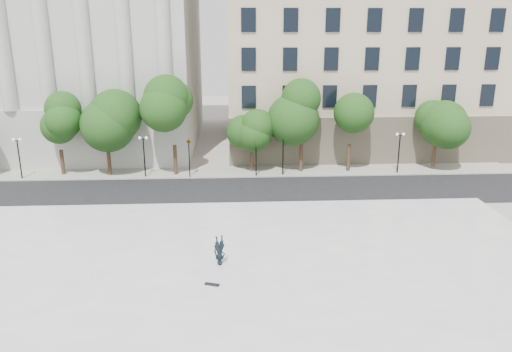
# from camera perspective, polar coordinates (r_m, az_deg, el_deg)

# --- Properties ---
(ground) EXTENTS (160.00, 160.00, 0.00)m
(ground) POSITION_cam_1_polar(r_m,az_deg,el_deg) (26.91, -7.40, -14.16)
(ground) COLOR #AFACA5
(ground) RESTS_ON ground
(plaza) EXTENTS (44.00, 22.00, 0.45)m
(plaza) POSITION_cam_1_polar(r_m,az_deg,el_deg) (29.42, -6.99, -10.78)
(plaza) COLOR white
(plaza) RESTS_ON ground
(street) EXTENTS (60.00, 8.00, 0.02)m
(street) POSITION_cam_1_polar(r_m,az_deg,el_deg) (43.32, -5.69, -1.83)
(street) COLOR black
(street) RESTS_ON ground
(far_sidewalk) EXTENTS (60.00, 4.00, 0.12)m
(far_sidewalk) POSITION_cam_1_polar(r_m,az_deg,el_deg) (49.03, -5.39, 0.47)
(far_sidewalk) COLOR #A5A398
(far_sidewalk) RESTS_ON ground
(building_west) EXTENTS (31.50, 27.65, 25.60)m
(building_west) POSITION_cam_1_polar(r_m,az_deg,el_deg) (64.51, -21.00, 14.94)
(building_west) COLOR #B8B8B3
(building_west) RESTS_ON ground
(building_east) EXTENTS (36.00, 26.15, 23.00)m
(building_east) POSITION_cam_1_polar(r_m,az_deg,el_deg) (64.50, 13.49, 14.01)
(building_east) COLOR beige
(building_east) RESTS_ON ground
(traffic_light_west) EXTENTS (0.78, 1.93, 4.26)m
(traffic_light_west) POSITION_cam_1_polar(r_m,az_deg,el_deg) (46.58, -7.73, 4.22)
(traffic_light_west) COLOR black
(traffic_light_west) RESTS_ON ground
(traffic_light_east) EXTENTS (0.69, 1.60, 4.13)m
(traffic_light_east) POSITION_cam_1_polar(r_m,az_deg,el_deg) (46.50, 0.01, 4.17)
(traffic_light_east) COLOR black
(traffic_light_east) RESTS_ON ground
(person_lying) EXTENTS (1.16, 1.93, 0.50)m
(person_lying) POSITION_cam_1_polar(r_m,az_deg,el_deg) (29.43, -4.16, -9.64)
(person_lying) COLOR black
(person_lying) RESTS_ON plaza
(skateboard) EXTENTS (0.83, 0.45, 0.08)m
(skateboard) POSITION_cam_1_polar(r_m,az_deg,el_deg) (27.44, -5.05, -12.24)
(skateboard) COLOR black
(skateboard) RESTS_ON plaza
(street_trees) EXTENTS (48.91, 4.79, 8.04)m
(street_trees) POSITION_cam_1_polar(r_m,az_deg,el_deg) (47.62, -7.35, 6.13)
(street_trees) COLOR #382619
(street_trees) RESTS_ON ground
(lamp_posts) EXTENTS (36.52, 0.28, 4.49)m
(lamp_posts) POSITION_cam_1_polar(r_m,az_deg,el_deg) (46.93, -4.69, 3.28)
(lamp_posts) COLOR black
(lamp_posts) RESTS_ON ground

